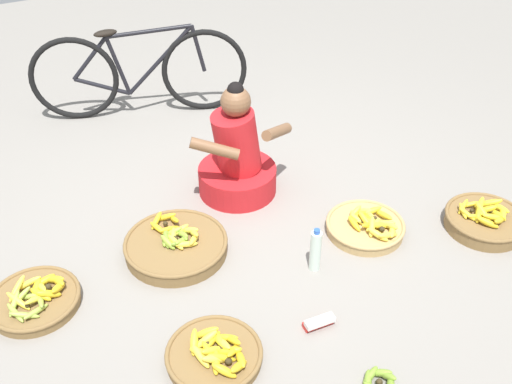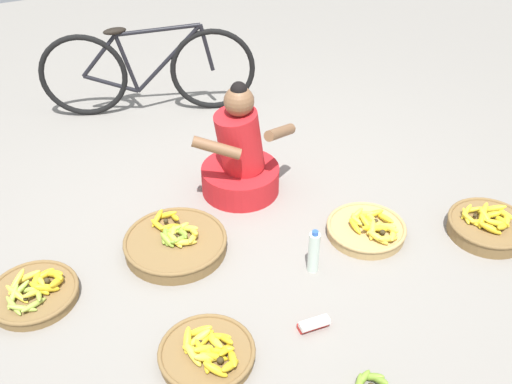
{
  "view_description": "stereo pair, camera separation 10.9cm",
  "coord_description": "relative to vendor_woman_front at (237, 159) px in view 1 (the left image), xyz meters",
  "views": [
    {
      "loc": [
        -1.29,
        -2.64,
        2.37
      ],
      "look_at": [
        0.0,
        -0.2,
        0.35
      ],
      "focal_mm": 41.73,
      "sensor_mm": 36.0,
      "label": 1
    },
    {
      "loc": [
        -1.19,
        -2.69,
        2.37
      ],
      "look_at": [
        0.0,
        -0.2,
        0.35
      ],
      "focal_mm": 41.73,
      "sensor_mm": 36.0,
      "label": 2
    }
  ],
  "objects": [
    {
      "name": "ground_plane",
      "position": [
        -0.12,
        -0.3,
        -0.26
      ],
      "size": [
        10.0,
        10.0,
        0.0
      ],
      "primitive_type": "plane",
      "color": "gray"
    },
    {
      "name": "banana_basket_back_right",
      "position": [
        -0.72,
        -1.21,
        -0.21
      ],
      "size": [
        0.48,
        0.48,
        0.14
      ],
      "color": "brown",
      "rests_on": "ground"
    },
    {
      "name": "banana_basket_front_right",
      "position": [
        1.18,
        -1.06,
        -0.19
      ],
      "size": [
        0.49,
        0.49,
        0.18
      ],
      "color": "brown",
      "rests_on": "ground"
    },
    {
      "name": "vendor_woman_front",
      "position": [
        0.0,
        0.0,
        0.0
      ],
      "size": [
        0.73,
        0.52,
        0.8
      ],
      "color": "red",
      "rests_on": "ground"
    },
    {
      "name": "water_bottle",
      "position": [
        0.05,
        -0.88,
        -0.12
      ],
      "size": [
        0.06,
        0.06,
        0.29
      ],
      "color": "silver",
      "rests_on": "ground"
    },
    {
      "name": "banana_basket_front_center",
      "position": [
        -0.6,
        -0.39,
        -0.2
      ],
      "size": [
        0.61,
        0.61,
        0.16
      ],
      "color": "brown",
      "rests_on": "ground"
    },
    {
      "name": "banana_basket_back_left",
      "position": [
        0.5,
        -0.76,
        -0.21
      ],
      "size": [
        0.49,
        0.49,
        0.15
      ],
      "color": "tan",
      "rests_on": "ground"
    },
    {
      "name": "banana_basket_front_left",
      "position": [
        -1.42,
        -0.43,
        -0.21
      ],
      "size": [
        0.48,
        0.48,
        0.14
      ],
      "color": "brown",
      "rests_on": "ground"
    },
    {
      "name": "packet_carton_stack",
      "position": [
        -0.16,
        -1.26,
        -0.23
      ],
      "size": [
        0.16,
        0.08,
        0.06
      ],
      "color": "red",
      "rests_on": "ground"
    },
    {
      "name": "bicycle_leaning",
      "position": [
        -0.2,
        1.33,
        0.1
      ],
      "size": [
        1.63,
        0.59,
        0.73
      ],
      "color": "black",
      "rests_on": "ground"
    },
    {
      "name": "loose_bananas_mid_right",
      "position": [
        -0.11,
        -1.69,
        -0.23
      ],
      "size": [
        0.18,
        0.18,
        0.08
      ],
      "color": "olive",
      "rests_on": "ground"
    }
  ]
}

